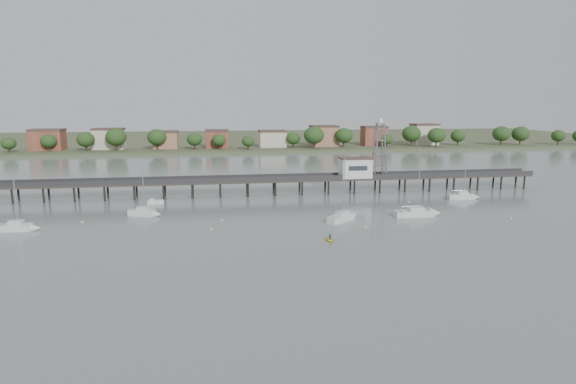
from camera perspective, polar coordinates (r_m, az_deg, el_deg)
The scene contains 14 objects.
ground_plane at distance 67.01m, azimuth 1.96°, elevation -10.03°, with size 500.00×500.00×0.00m, color slate.
pier at distance 123.77m, azimuth -3.22°, elevation 1.36°, with size 150.00×5.00×5.50m.
pier_building at distance 128.18m, azimuth 7.97°, elevation 2.89°, with size 8.40×5.40×5.30m.
lattice_tower at distance 129.69m, azimuth 10.79°, elevation 4.87°, with size 3.20×3.20×15.50m.
sailboat_d at distance 105.22m, azimuth 15.66°, elevation -2.42°, with size 9.49×3.00×15.44m.
sailboat_c at distance 98.75m, azimuth 6.84°, elevation -2.93°, with size 7.73×6.98×13.38m.
sailboat_e at distance 126.94m, azimuth 20.38°, elevation -0.50°, with size 7.49×2.61×12.26m.
sailboat_a at distance 102.56m, azimuth -28.98°, elevation -3.69°, with size 7.23×2.66×11.82m.
sailboat_b at distance 105.47m, azimuth -16.35°, elevation -2.41°, with size 6.90×4.14×11.13m.
white_tender at distance 117.57m, azimuth -15.49°, elevation -1.16°, with size 3.96×2.20×1.46m.
yellow_dinghy at distance 83.79m, azimuth 4.98°, elevation -5.81°, with size 1.67×0.48×2.34m, color yellow.
dinghy_occupant at distance 83.79m, azimuth 4.98°, elevation -5.81°, with size 0.40×1.09×0.26m, color black.
mooring_buoys at distance 98.60m, azimuth 2.01°, elevation -3.22°, with size 87.03×22.17×0.39m.
far_shore at distance 302.27m, azimuth -6.52°, elevation 6.21°, with size 500.00×170.00×10.40m.
Camera 1 is at (-11.83, -61.60, 23.57)m, focal length 30.00 mm.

